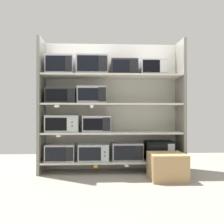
{
  "coord_description": "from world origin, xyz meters",
  "views": [
    {
      "loc": [
        -0.21,
        -4.4,
        1.02
      ],
      "look_at": [
        0.0,
        0.0,
        1.05
      ],
      "focal_mm": 40.03,
      "sensor_mm": 36.0,
      "label": 1
    }
  ],
  "objects_px": {
    "microwave_10": "(124,68)",
    "microwave_3": "(159,150)",
    "microwave_11": "(153,68)",
    "microwave_0": "(61,152)",
    "shipping_carton": "(167,166)",
    "microwave_7": "(92,95)",
    "microwave_4": "(63,124)",
    "microwave_8": "(60,65)",
    "microwave_9": "(92,66)",
    "microwave_5": "(97,124)",
    "microwave_1": "(94,152)",
    "microwave_6": "(61,96)",
    "microwave_2": "(127,151)"
  },
  "relations": [
    {
      "from": "shipping_carton",
      "to": "microwave_3",
      "type": "bearing_deg",
      "value": 89.55
    },
    {
      "from": "microwave_6",
      "to": "microwave_8",
      "type": "height_order",
      "value": "microwave_8"
    },
    {
      "from": "microwave_5",
      "to": "microwave_11",
      "type": "relative_size",
      "value": 1.09
    },
    {
      "from": "microwave_8",
      "to": "microwave_10",
      "type": "bearing_deg",
      "value": 0.0
    },
    {
      "from": "microwave_4",
      "to": "microwave_8",
      "type": "height_order",
      "value": "microwave_8"
    },
    {
      "from": "microwave_4",
      "to": "microwave_10",
      "type": "xyz_separation_m",
      "value": [
        1.07,
        -0.0,
        0.99
      ]
    },
    {
      "from": "microwave_0",
      "to": "microwave_9",
      "type": "height_order",
      "value": "microwave_9"
    },
    {
      "from": "microwave_2",
      "to": "microwave_7",
      "type": "distance_m",
      "value": 1.17
    },
    {
      "from": "microwave_10",
      "to": "microwave_1",
      "type": "bearing_deg",
      "value": -180.0
    },
    {
      "from": "microwave_3",
      "to": "microwave_0",
      "type": "bearing_deg",
      "value": -179.99
    },
    {
      "from": "microwave_5",
      "to": "microwave_6",
      "type": "height_order",
      "value": "microwave_6"
    },
    {
      "from": "microwave_11",
      "to": "microwave_0",
      "type": "bearing_deg",
      "value": -180.0
    },
    {
      "from": "microwave_3",
      "to": "microwave_5",
      "type": "bearing_deg",
      "value": 179.99
    },
    {
      "from": "microwave_0",
      "to": "microwave_3",
      "type": "height_order",
      "value": "microwave_3"
    },
    {
      "from": "microwave_5",
      "to": "microwave_6",
      "type": "xyz_separation_m",
      "value": [
        -0.62,
        -0.0,
        0.49
      ]
    },
    {
      "from": "microwave_10",
      "to": "microwave_3",
      "type": "bearing_deg",
      "value": 0.01
    },
    {
      "from": "microwave_3",
      "to": "microwave_5",
      "type": "relative_size",
      "value": 0.99
    },
    {
      "from": "microwave_7",
      "to": "microwave_9",
      "type": "bearing_deg",
      "value": -5.66
    },
    {
      "from": "microwave_10",
      "to": "shipping_carton",
      "type": "relative_size",
      "value": 0.84
    },
    {
      "from": "microwave_3",
      "to": "shipping_carton",
      "type": "relative_size",
      "value": 0.89
    },
    {
      "from": "microwave_1",
      "to": "microwave_8",
      "type": "xyz_separation_m",
      "value": [
        -0.59,
        -0.0,
        1.52
      ]
    },
    {
      "from": "microwave_1",
      "to": "microwave_4",
      "type": "height_order",
      "value": "microwave_4"
    },
    {
      "from": "microwave_4",
      "to": "microwave_5",
      "type": "distance_m",
      "value": 0.59
    },
    {
      "from": "microwave_6",
      "to": "microwave_9",
      "type": "bearing_deg",
      "value": -0.0
    },
    {
      "from": "microwave_5",
      "to": "microwave_7",
      "type": "height_order",
      "value": "microwave_7"
    },
    {
      "from": "microwave_0",
      "to": "microwave_8",
      "type": "height_order",
      "value": "microwave_8"
    },
    {
      "from": "microwave_0",
      "to": "microwave_9",
      "type": "bearing_deg",
      "value": 0.0
    },
    {
      "from": "microwave_0",
      "to": "microwave_9",
      "type": "xyz_separation_m",
      "value": [
        0.55,
        0.0,
        1.52
      ]
    },
    {
      "from": "microwave_6",
      "to": "microwave_8",
      "type": "relative_size",
      "value": 1.09
    },
    {
      "from": "microwave_6",
      "to": "shipping_carton",
      "type": "bearing_deg",
      "value": -17.46
    },
    {
      "from": "microwave_1",
      "to": "microwave_2",
      "type": "height_order",
      "value": "microwave_2"
    },
    {
      "from": "microwave_0",
      "to": "microwave_7",
      "type": "relative_size",
      "value": 0.99
    },
    {
      "from": "microwave_2",
      "to": "microwave_10",
      "type": "xyz_separation_m",
      "value": [
        -0.06,
        0.0,
        1.48
      ]
    },
    {
      "from": "microwave_3",
      "to": "microwave_6",
      "type": "height_order",
      "value": "microwave_6"
    },
    {
      "from": "microwave_2",
      "to": "microwave_5",
      "type": "xyz_separation_m",
      "value": [
        -0.54,
        0.0,
        0.49
      ]
    },
    {
      "from": "microwave_2",
      "to": "microwave_11",
      "type": "relative_size",
      "value": 1.19
    },
    {
      "from": "microwave_3",
      "to": "microwave_7",
      "type": "height_order",
      "value": "microwave_7"
    },
    {
      "from": "microwave_3",
      "to": "microwave_6",
      "type": "xyz_separation_m",
      "value": [
        -1.73,
        -0.0,
        0.96
      ]
    },
    {
      "from": "microwave_2",
      "to": "microwave_11",
      "type": "height_order",
      "value": "microwave_11"
    },
    {
      "from": "microwave_3",
      "to": "microwave_4",
      "type": "xyz_separation_m",
      "value": [
        -1.7,
        0.0,
        0.48
      ]
    },
    {
      "from": "microwave_8",
      "to": "shipping_carton",
      "type": "relative_size",
      "value": 0.86
    },
    {
      "from": "shipping_carton",
      "to": "microwave_7",
      "type": "bearing_deg",
      "value": 155.4
    },
    {
      "from": "microwave_9",
      "to": "microwave_8",
      "type": "bearing_deg",
      "value": 179.99
    },
    {
      "from": "microwave_0",
      "to": "microwave_5",
      "type": "distance_m",
      "value": 0.8
    },
    {
      "from": "microwave_1",
      "to": "microwave_3",
      "type": "relative_size",
      "value": 1.09
    },
    {
      "from": "microwave_4",
      "to": "microwave_10",
      "type": "relative_size",
      "value": 1.24
    },
    {
      "from": "microwave_8",
      "to": "shipping_carton",
      "type": "height_order",
      "value": "microwave_8"
    },
    {
      "from": "microwave_0",
      "to": "microwave_1",
      "type": "xyz_separation_m",
      "value": [
        0.57,
        0.0,
        0.0
      ]
    },
    {
      "from": "microwave_9",
      "to": "microwave_5",
      "type": "bearing_deg",
      "value": 0.27
    },
    {
      "from": "microwave_3",
      "to": "microwave_9",
      "type": "height_order",
      "value": "microwave_9"
    }
  ]
}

